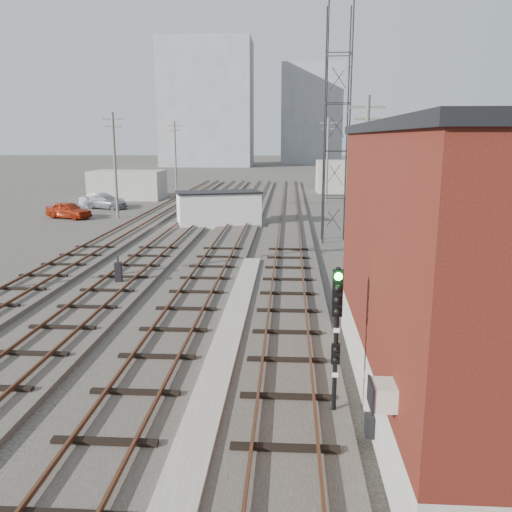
# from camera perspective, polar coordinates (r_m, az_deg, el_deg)

# --- Properties ---
(ground) EXTENTS (320.00, 320.00, 0.00)m
(ground) POSITION_cam_1_polar(r_m,az_deg,el_deg) (61.66, 1.20, 5.94)
(ground) COLOR #282621
(ground) RESTS_ON ground
(track_right) EXTENTS (3.20, 90.00, 0.39)m
(track_right) POSITION_cam_1_polar(r_m,az_deg,el_deg) (40.79, 3.48, 2.79)
(track_right) COLOR #332D28
(track_right) RESTS_ON ground
(track_mid_right) EXTENTS (3.20, 90.00, 0.39)m
(track_mid_right) POSITION_cam_1_polar(r_m,az_deg,el_deg) (40.99, -2.13, 2.85)
(track_mid_right) COLOR #332D28
(track_mid_right) RESTS_ON ground
(track_mid_left) EXTENTS (3.20, 90.00, 0.39)m
(track_mid_left) POSITION_cam_1_polar(r_m,az_deg,el_deg) (41.57, -7.63, 2.89)
(track_mid_left) COLOR #332D28
(track_mid_left) RESTS_ON ground
(track_left) EXTENTS (3.20, 90.00, 0.39)m
(track_left) POSITION_cam_1_polar(r_m,az_deg,el_deg) (42.53, -12.93, 2.89)
(track_left) COLOR #332D28
(track_left) RESTS_ON ground
(platform_curb) EXTENTS (0.90, 28.00, 0.26)m
(platform_curb) POSITION_cam_1_polar(r_m,az_deg,el_deg) (16.76, -3.77, -11.29)
(platform_curb) COLOR gray
(platform_curb) RESTS_ON ground
(brick_building) EXTENTS (6.54, 12.20, 7.22)m
(brick_building) POSITION_cam_1_polar(r_m,az_deg,el_deg) (14.49, 23.52, -1.51)
(brick_building) COLOR gray
(brick_building) RESTS_ON ground
(lattice_tower) EXTENTS (1.60, 1.60, 15.00)m
(lattice_tower) POSITION_cam_1_polar(r_m,az_deg,el_deg) (36.36, 8.48, 13.23)
(lattice_tower) COLOR black
(lattice_tower) RESTS_ON ground
(utility_pole_left_b) EXTENTS (1.80, 0.24, 9.00)m
(utility_pole_left_b) POSITION_cam_1_polar(r_m,az_deg,el_deg) (48.66, -14.63, 9.52)
(utility_pole_left_b) COLOR #595147
(utility_pole_left_b) RESTS_ON ground
(utility_pole_left_c) EXTENTS (1.80, 0.24, 9.00)m
(utility_pole_left_c) POSITION_cam_1_polar(r_m,az_deg,el_deg) (72.83, -8.49, 10.57)
(utility_pole_left_c) COLOR #595147
(utility_pole_left_c) RESTS_ON ground
(utility_pole_right_a) EXTENTS (1.80, 0.24, 9.00)m
(utility_pole_right_a) POSITION_cam_1_polar(r_m,az_deg,el_deg) (29.57, 11.39, 8.12)
(utility_pole_right_a) COLOR #595147
(utility_pole_right_a) RESTS_ON ground
(utility_pole_right_b) EXTENTS (1.80, 0.24, 9.00)m
(utility_pole_right_b) POSITION_cam_1_polar(r_m,az_deg,el_deg) (59.40, 7.52, 10.24)
(utility_pole_right_b) COLOR #595147
(utility_pole_right_b) RESTS_ON ground
(apartment_left) EXTENTS (22.00, 14.00, 30.00)m
(apartment_left) POSITION_cam_1_polar(r_m,az_deg,el_deg) (138.01, -5.18, 15.65)
(apartment_left) COLOR gray
(apartment_left) RESTS_ON ground
(apartment_right) EXTENTS (16.00, 12.00, 26.00)m
(apartment_right) POSITION_cam_1_polar(r_m,az_deg,el_deg) (151.45, 5.83, 14.58)
(apartment_right) COLOR gray
(apartment_right) RESTS_ON ground
(shed_left) EXTENTS (8.00, 5.00, 3.20)m
(shed_left) POSITION_cam_1_polar(r_m,az_deg,el_deg) (64.19, -13.33, 7.30)
(shed_left) COLOR gray
(shed_left) RESTS_ON ground
(shed_right) EXTENTS (6.00, 6.00, 4.00)m
(shed_right) POSITION_cam_1_polar(r_m,az_deg,el_deg) (71.69, 8.83, 8.30)
(shed_right) COLOR gray
(shed_right) RESTS_ON ground
(signal_mast) EXTENTS (0.40, 0.41, 3.85)m
(signal_mast) POSITION_cam_1_polar(r_m,az_deg,el_deg) (13.35, 8.45, -7.98)
(signal_mast) COLOR gray
(signal_mast) RESTS_ON ground
(switch_stand) EXTENTS (0.33, 0.33, 1.32)m
(switch_stand) POSITION_cam_1_polar(r_m,az_deg,el_deg) (26.33, -14.27, -1.72)
(switch_stand) COLOR black
(switch_stand) RESTS_ON ground
(site_trailer) EXTENTS (7.09, 4.64, 2.76)m
(site_trailer) POSITION_cam_1_polar(r_m,az_deg,el_deg) (42.87, -3.95, 4.98)
(site_trailer) COLOR silver
(site_trailer) RESTS_ON ground
(car_red) EXTENTS (4.56, 3.21, 1.44)m
(car_red) POSITION_cam_1_polar(r_m,az_deg,el_deg) (49.80, -19.12, 4.58)
(car_red) COLOR #98240D
(car_red) RESTS_ON ground
(car_silver) EXTENTS (4.50, 2.07, 1.43)m
(car_silver) POSITION_cam_1_polar(r_m,az_deg,el_deg) (56.67, -15.87, 5.64)
(car_silver) COLOR #B1B3B9
(car_silver) RESTS_ON ground
(car_grey) EXTENTS (4.85, 3.24, 1.31)m
(car_grey) POSITION_cam_1_polar(r_m,az_deg,el_deg) (55.72, -15.51, 5.49)
(car_grey) COLOR gray
(car_grey) RESTS_ON ground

